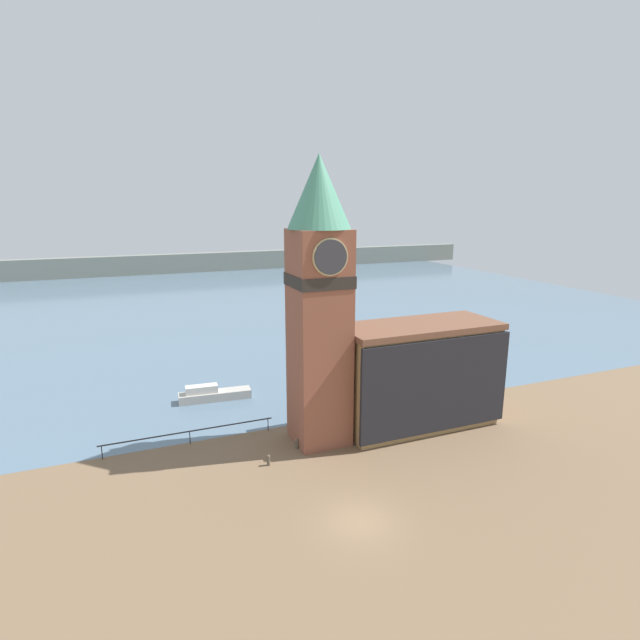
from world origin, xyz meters
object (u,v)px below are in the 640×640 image
pier_building (419,375)px  mooring_bollard_near (297,443)px  mooring_bollard_far (268,460)px  boat_near (212,394)px  clock_tower (319,297)px

pier_building → mooring_bollard_near: size_ratio=17.82×
mooring_bollard_near → mooring_bollard_far: mooring_bollard_far is taller
pier_building → boat_near: pier_building is taller
clock_tower → mooring_bollard_far: 12.29m
clock_tower → boat_near: size_ratio=3.17×
mooring_bollard_near → mooring_bollard_far: 3.22m
clock_tower → mooring_bollard_far: (-4.86, -2.36, -11.04)m
clock_tower → mooring_bollard_near: bearing=-161.6°
pier_building → boat_near: (-15.07, 11.77, -3.81)m
boat_near → mooring_bollard_far: (1.53, -13.66, -0.13)m
pier_building → mooring_bollard_far: pier_building is taller
clock_tower → pier_building: clock_tower is taller
pier_building → mooring_bollard_near: pier_building is taller
pier_building → mooring_bollard_near: bearing=-178.8°
clock_tower → mooring_bollard_far: bearing=-154.1°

